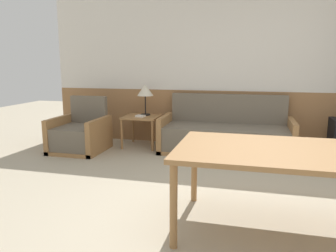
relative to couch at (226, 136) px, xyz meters
name	(u,v)px	position (x,y,z in m)	size (l,w,h in m)	color
ground_plane	(250,212)	(0.41, -2.14, -0.27)	(16.00, 16.00, 0.00)	#B2A58C
wall_back	(255,67)	(0.41, 0.49, 1.08)	(7.20, 0.06, 2.70)	#996B42
couch	(226,136)	(0.00, 0.00, 0.00)	(2.06, 0.84, 0.91)	#9E7042
armchair	(80,135)	(-2.31, -0.47, -0.01)	(0.80, 0.82, 0.86)	#9E7042
side_table	(142,120)	(-1.42, 0.05, 0.19)	(0.60, 0.60, 0.53)	#9E7042
table_lamp	(145,91)	(-1.39, 0.15, 0.68)	(0.27, 0.27, 0.53)	black
book_stack	(140,116)	(-1.42, -0.05, 0.28)	(0.16, 0.14, 0.03)	white
dining_table	(310,158)	(0.84, -2.45, 0.40)	(2.13, 1.04, 0.72)	#9E7042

